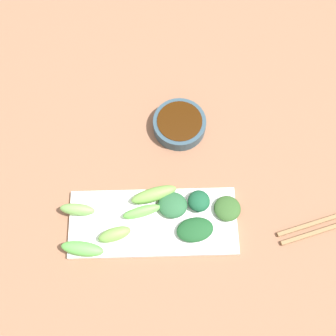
{
  "coord_description": "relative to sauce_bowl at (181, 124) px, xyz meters",
  "views": [
    {
      "loc": [
        0.3,
        -0.0,
        0.87
      ],
      "look_at": [
        -0.03,
        0.01,
        0.05
      ],
      "focal_mm": 45.71,
      "sensor_mm": 36.0,
      "label": 1
    }
  ],
  "objects": [
    {
      "name": "broccoli_stalk_8",
      "position": [
        0.27,
        -0.2,
        0.01
      ],
      "size": [
        0.04,
        0.09,
        0.03
      ],
      "primitive_type": "ellipsoid",
      "rotation": [
        0.0,
        0.0,
        -0.16
      ],
      "color": "#5CB74B",
      "rests_on": "serving_plate"
    },
    {
      "name": "broccoli_leafy_2",
      "position": [
        0.24,
        0.02,
        0.0
      ],
      "size": [
        0.06,
        0.08,
        0.02
      ],
      "primitive_type": "ellipsoid",
      "rotation": [
        0.0,
        0.0,
        0.16
      ],
      "color": "#1A4C23",
      "rests_on": "serving_plate"
    },
    {
      "name": "broccoli_stalk_5",
      "position": [
        0.24,
        -0.14,
        0.01
      ],
      "size": [
        0.04,
        0.07,
        0.03
      ],
      "primitive_type": "ellipsoid",
      "rotation": [
        0.0,
        0.0,
        0.28
      ],
      "color": "#72A348",
      "rests_on": "serving_plate"
    },
    {
      "name": "broccoli_leafy_4",
      "position": [
        0.19,
        -0.02,
        0.01
      ],
      "size": [
        0.06,
        0.06,
        0.02
      ],
      "primitive_type": "ellipsoid",
      "rotation": [
        0.0,
        0.0,
        -0.09
      ],
      "color": "#275B34",
      "rests_on": "serving_plate"
    },
    {
      "name": "broccoli_stalk_7",
      "position": [
        0.16,
        -0.06,
        0.01
      ],
      "size": [
        0.05,
        0.1,
        0.03
      ],
      "primitive_type": "ellipsoid",
      "rotation": [
        0.0,
        0.0,
        0.27
      ],
      "color": "#70A446",
      "rests_on": "serving_plate"
    },
    {
      "name": "broccoli_stalk_6",
      "position": [
        0.19,
        -0.21,
        0.01
      ],
      "size": [
        0.03,
        0.07,
        0.03
      ],
      "primitive_type": "ellipsoid",
      "rotation": [
        0.0,
        0.0,
        -0.12
      ],
      "color": "#76B055",
      "rests_on": "serving_plate"
    },
    {
      "name": "tabletop",
      "position": [
        0.14,
        -0.04,
        -0.03
      ],
      "size": [
        2.1,
        2.1,
        0.02
      ],
      "primitive_type": "cube",
      "color": "#8B5E44",
      "rests_on": "ground"
    },
    {
      "name": "serving_plate",
      "position": [
        0.22,
        -0.06,
        -0.01
      ],
      "size": [
        0.14,
        0.34,
        0.01
      ],
      "primitive_type": "cube",
      "color": "white",
      "rests_on": "tabletop"
    },
    {
      "name": "sauce_bowl",
      "position": [
        0.0,
        0.0,
        0.0
      ],
      "size": [
        0.12,
        0.12,
        0.03
      ],
      "color": "#2F4753",
      "rests_on": "tabletop"
    },
    {
      "name": "broccoli_stalk_3",
      "position": [
        0.2,
        -0.08,
        0.01
      ],
      "size": [
        0.04,
        0.08,
        0.03
      ],
      "primitive_type": "ellipsoid",
      "rotation": [
        0.0,
        0.0,
        0.25
      ],
      "color": "#66BA4B",
      "rests_on": "serving_plate"
    },
    {
      "name": "broccoli_leafy_0",
      "position": [
        0.18,
        0.03,
        0.01
      ],
      "size": [
        0.05,
        0.05,
        0.03
      ],
      "primitive_type": "ellipsoid",
      "rotation": [
        0.0,
        0.0,
        0.1
      ],
      "color": "#174F2F",
      "rests_on": "serving_plate"
    },
    {
      "name": "broccoli_leafy_1",
      "position": [
        0.2,
        0.09,
        0.0
      ],
      "size": [
        0.07,
        0.07,
        0.02
      ],
      "primitive_type": "ellipsoid",
      "rotation": [
        0.0,
        0.0,
        -0.34
      ],
      "color": "#2F5624",
      "rests_on": "serving_plate"
    },
    {
      "name": "chopsticks",
      "position": [
        0.23,
        0.3,
        -0.01
      ],
      "size": [
        0.09,
        0.23,
        0.01
      ],
      "rotation": [
        0.0,
        0.0,
        0.28
      ],
      "color": "olive",
      "rests_on": "tabletop"
    }
  ]
}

